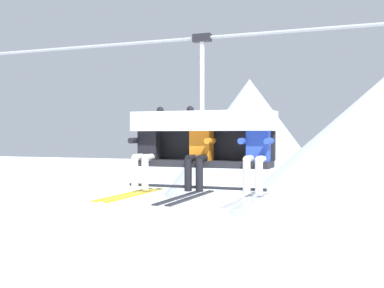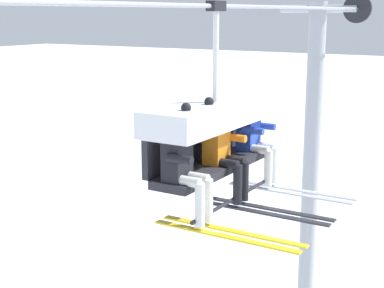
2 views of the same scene
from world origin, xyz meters
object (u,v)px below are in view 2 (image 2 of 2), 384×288
Objects in this scene: lift_tower_far at (312,170)px; skier_blue at (257,138)px; chairlift_chair at (210,126)px; skier_orange at (225,150)px; skier_black at (187,165)px.

lift_tower_far is 5.22m from skier_blue.
chairlift_chair reaches higher than skier_orange.
skier_orange is 0.89m from skier_blue.
chairlift_chair is 0.95m from skier_black.
lift_tower_far is 3.29× the size of chairlift_chair.
chairlift_chair is at bearing 165.93° from skier_blue.
skier_orange is at bearing 0.00° from skier_black.
skier_orange is 1.00× the size of skier_blue.
lift_tower_far is 6.89m from skier_black.
skier_black is at bearing 179.78° from skier_blue.
chairlift_chair is 1.37× the size of skier_orange.
chairlift_chair is 0.96m from skier_blue.
chairlift_chair reaches higher than skier_black.
skier_black and skier_orange have the same top height.
skier_black reaches higher than skier_blue.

